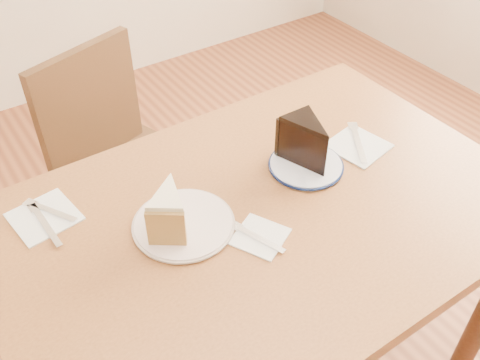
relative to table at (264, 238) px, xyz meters
The scene contains 13 objects.
table is the anchor object (origin of this frame).
chair_far 0.63m from the table, 99.34° to the left, with size 0.55×0.55×0.87m.
plate_cream 0.22m from the table, 163.29° to the left, with size 0.21×0.21×0.01m, color white.
plate_navy 0.21m from the table, 19.88° to the left, with size 0.18×0.18×0.01m, color white.
carrot_cake 0.26m from the table, 162.06° to the left, with size 0.08×0.11×0.09m, color white, non-canonical shape.
chocolate_cake 0.24m from the table, 19.68° to the left, with size 0.09×0.13×0.11m, color black, non-canonical shape.
napkin_cream 0.14m from the table, 133.48° to the right, with size 0.10×0.10×0.00m, color white.
napkin_navy 0.35m from the table, ahead, with size 0.14×0.14×0.00m, color white.
napkin_spare 0.50m from the table, 149.29° to the left, with size 0.13×0.13×0.00m, color white.
fork_cream 0.14m from the table, 137.08° to the right, with size 0.01×0.14×0.00m, color white.
knife_navy 0.36m from the table, ahead, with size 0.02×0.17×0.00m, color silver.
fork_spare 0.49m from the table, 147.68° to the left, with size 0.01×0.14×0.00m, color silver.
knife_spare 0.50m from the table, 152.72° to the left, with size 0.01×0.16×0.00m, color silver.
Camera 1 is at (-0.53, -0.69, 1.59)m, focal length 40.00 mm.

